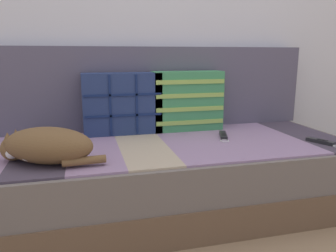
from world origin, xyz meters
TOP-DOWN VIEW (x-y plane):
  - ground_plane at (0.00, 0.00)m, footprint 14.00×14.00m
  - couch at (-0.00, 0.10)m, footprint 2.10×0.91m
  - sofa_backrest at (0.00, 0.48)m, footprint 2.05×0.14m
  - throw_pillow_quilted at (-0.19, 0.33)m, footprint 0.45×0.14m
  - throw_pillow_striped at (0.21, 0.33)m, footprint 0.43×0.14m
  - sleeping_cat at (-0.58, -0.13)m, footprint 0.46×0.35m
  - game_remote_near at (0.35, 0.10)m, footprint 0.11×0.21m
  - game_remote_far at (0.80, -0.16)m, footprint 0.11×0.19m

SIDE VIEW (x-z plane):
  - ground_plane at x=0.00m, z-range 0.00..0.00m
  - couch at x=0.00m, z-range 0.00..0.37m
  - game_remote_far at x=0.80m, z-range 0.37..0.39m
  - game_remote_near at x=0.35m, z-range 0.37..0.39m
  - sleeping_cat at x=-0.58m, z-range 0.37..0.52m
  - throw_pillow_quilted at x=-0.19m, z-range 0.37..0.73m
  - throw_pillow_striped at x=0.21m, z-range 0.37..0.73m
  - sofa_backrest at x=0.00m, z-range 0.37..0.88m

